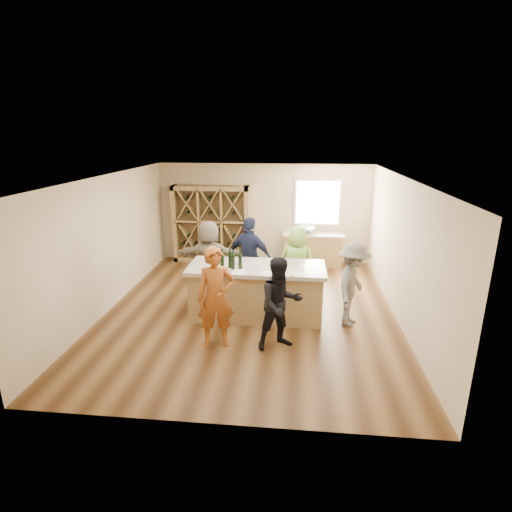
# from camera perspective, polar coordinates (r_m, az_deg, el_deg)

# --- Properties ---
(floor) EXTENTS (6.00, 7.00, 0.10)m
(floor) POSITION_cam_1_polar(r_m,az_deg,el_deg) (8.61, -0.80, -8.02)
(floor) COLOR brown
(floor) RESTS_ON ground
(ceiling) EXTENTS (6.00, 7.00, 0.10)m
(ceiling) POSITION_cam_1_polar(r_m,az_deg,el_deg) (7.82, -0.89, 11.56)
(ceiling) COLOR white
(ceiling) RESTS_ON ground
(wall_back) EXTENTS (6.00, 0.10, 2.80)m
(wall_back) POSITION_cam_1_polar(r_m,az_deg,el_deg) (11.53, 1.19, 6.13)
(wall_back) COLOR beige
(wall_back) RESTS_ON ground
(wall_front) EXTENTS (6.00, 0.10, 2.80)m
(wall_front) POSITION_cam_1_polar(r_m,az_deg,el_deg) (4.82, -5.78, -10.36)
(wall_front) COLOR beige
(wall_front) RESTS_ON ground
(wall_left) EXTENTS (0.10, 7.00, 2.80)m
(wall_left) POSITION_cam_1_polar(r_m,az_deg,el_deg) (8.97, -20.61, 1.75)
(wall_left) COLOR beige
(wall_left) RESTS_ON ground
(wall_right) EXTENTS (0.10, 7.00, 2.80)m
(wall_right) POSITION_cam_1_polar(r_m,az_deg,el_deg) (8.33, 20.49, 0.63)
(wall_right) COLOR beige
(wall_right) RESTS_ON ground
(window_frame) EXTENTS (1.30, 0.06, 1.30)m
(window_frame) POSITION_cam_1_polar(r_m,az_deg,el_deg) (11.37, 8.79, 7.57)
(window_frame) COLOR white
(window_frame) RESTS_ON wall_back
(window_pane) EXTENTS (1.18, 0.01, 1.18)m
(window_pane) POSITION_cam_1_polar(r_m,az_deg,el_deg) (11.34, 8.80, 7.54)
(window_pane) COLOR white
(window_pane) RESTS_ON wall_back
(wine_rack) EXTENTS (2.20, 0.45, 2.20)m
(wine_rack) POSITION_cam_1_polar(r_m,az_deg,el_deg) (11.54, -6.40, 4.51)
(wine_rack) COLOR #997A49
(wine_rack) RESTS_ON floor
(back_counter_base) EXTENTS (1.60, 0.58, 0.86)m
(back_counter_base) POSITION_cam_1_polar(r_m,az_deg,el_deg) (11.40, 8.05, 0.81)
(back_counter_base) COLOR #997A49
(back_counter_base) RESTS_ON floor
(back_counter_top) EXTENTS (1.70, 0.62, 0.06)m
(back_counter_top) POSITION_cam_1_polar(r_m,az_deg,el_deg) (11.28, 8.15, 3.05)
(back_counter_top) COLOR #B3A793
(back_counter_top) RESTS_ON back_counter_base
(sink) EXTENTS (0.54, 0.54, 0.19)m
(sink) POSITION_cam_1_polar(r_m,az_deg,el_deg) (11.24, 7.15, 3.69)
(sink) COLOR silver
(sink) RESTS_ON back_counter_top
(faucet) EXTENTS (0.02, 0.02, 0.30)m
(faucet) POSITION_cam_1_polar(r_m,az_deg,el_deg) (11.41, 7.15, 4.18)
(faucet) COLOR silver
(faucet) RESTS_ON back_counter_top
(tasting_counter_base) EXTENTS (2.60, 1.00, 1.00)m
(tasting_counter_base) POSITION_cam_1_polar(r_m,az_deg,el_deg) (8.15, 0.10, -5.29)
(tasting_counter_base) COLOR #997A49
(tasting_counter_base) RESTS_ON floor
(tasting_counter_top) EXTENTS (2.72, 1.12, 0.08)m
(tasting_counter_top) POSITION_cam_1_polar(r_m,az_deg,el_deg) (7.96, 0.10, -1.70)
(tasting_counter_top) COLOR #B3A793
(tasting_counter_top) RESTS_ON tasting_counter_base
(wine_bottle_a) EXTENTS (0.08, 0.08, 0.27)m
(wine_bottle_a) POSITION_cam_1_polar(r_m,az_deg,el_deg) (7.89, -5.95, -0.62)
(wine_bottle_a) COLOR black
(wine_bottle_a) RESTS_ON tasting_counter_top
(wine_bottle_b) EXTENTS (0.09, 0.09, 0.33)m
(wine_bottle_b) POSITION_cam_1_polar(r_m,az_deg,el_deg) (7.75, -4.86, -0.69)
(wine_bottle_b) COLOR black
(wine_bottle_b) RESTS_ON tasting_counter_top
(wine_bottle_c) EXTENTS (0.10, 0.10, 0.32)m
(wine_bottle_c) POSITION_cam_1_polar(r_m,az_deg,el_deg) (7.83, -3.72, -0.55)
(wine_bottle_c) COLOR black
(wine_bottle_c) RESTS_ON tasting_counter_top
(wine_bottle_d) EXTENTS (0.08, 0.08, 0.29)m
(wine_bottle_d) POSITION_cam_1_polar(r_m,az_deg,el_deg) (7.74, -3.30, -0.85)
(wine_bottle_d) COLOR black
(wine_bottle_d) RESTS_ON tasting_counter_top
(wine_bottle_e) EXTENTS (0.08, 0.08, 0.30)m
(wine_bottle_e) POSITION_cam_1_polar(r_m,az_deg,el_deg) (7.77, -2.27, -0.73)
(wine_bottle_e) COLOR black
(wine_bottle_e) RESTS_ON tasting_counter_top
(wine_glass_a) EXTENTS (0.08, 0.08, 0.18)m
(wine_glass_a) POSITION_cam_1_polar(r_m,az_deg,el_deg) (7.57, -2.71, -1.70)
(wine_glass_a) COLOR white
(wine_glass_a) RESTS_ON tasting_counter_top
(wine_glass_b) EXTENTS (0.08, 0.08, 0.20)m
(wine_glass_b) POSITION_cam_1_polar(r_m,az_deg,el_deg) (7.47, 1.72, -1.87)
(wine_glass_b) COLOR white
(wine_glass_b) RESTS_ON tasting_counter_top
(wine_glass_c) EXTENTS (0.07, 0.07, 0.16)m
(wine_glass_c) POSITION_cam_1_polar(r_m,az_deg,el_deg) (7.42, 5.27, -2.24)
(wine_glass_c) COLOR white
(wine_glass_c) RESTS_ON tasting_counter_top
(wine_glass_e) EXTENTS (0.08, 0.08, 0.16)m
(wine_glass_e) POSITION_cam_1_polar(r_m,az_deg,el_deg) (7.69, 6.85, -1.58)
(wine_glass_e) COLOR white
(wine_glass_e) RESTS_ON tasting_counter_top
(tasting_menu_a) EXTENTS (0.23, 0.29, 0.00)m
(tasting_menu_a) POSITION_cam_1_polar(r_m,az_deg,el_deg) (7.61, -2.57, -2.32)
(tasting_menu_a) COLOR white
(tasting_menu_a) RESTS_ON tasting_counter_top
(tasting_menu_b) EXTENTS (0.27, 0.33, 0.00)m
(tasting_menu_b) POSITION_cam_1_polar(r_m,az_deg,el_deg) (7.53, 1.39, -2.52)
(tasting_menu_b) COLOR white
(tasting_menu_b) RESTS_ON tasting_counter_top
(tasting_menu_c) EXTENTS (0.23, 0.31, 0.00)m
(tasting_menu_c) POSITION_cam_1_polar(r_m,az_deg,el_deg) (7.55, 6.00, -2.55)
(tasting_menu_c) COLOR white
(tasting_menu_c) RESTS_ON tasting_counter_top
(person_near_left) EXTENTS (0.77, 0.65, 1.80)m
(person_near_left) POSITION_cam_1_polar(r_m,az_deg,el_deg) (6.95, -5.76, -5.93)
(person_near_left) COLOR #994C19
(person_near_left) RESTS_ON floor
(person_near_right) EXTENTS (0.91, 0.73, 1.64)m
(person_near_right) POSITION_cam_1_polar(r_m,az_deg,el_deg) (6.89, 3.51, -6.82)
(person_near_right) COLOR black
(person_near_right) RESTS_ON floor
(person_server) EXTENTS (0.85, 1.18, 1.66)m
(person_server) POSITION_cam_1_polar(r_m,az_deg,el_deg) (7.90, 13.63, -3.99)
(person_server) COLOR slate
(person_server) RESTS_ON floor
(person_far_mid) EXTENTS (1.21, 0.90, 1.85)m
(person_far_mid) POSITION_cam_1_polar(r_m,az_deg,el_deg) (8.97, -0.85, -0.27)
(person_far_mid) COLOR #191E38
(person_far_mid) RESTS_ON floor
(person_far_right) EXTENTS (0.90, 0.67, 1.68)m
(person_far_right) POSITION_cam_1_polar(r_m,az_deg,el_deg) (8.95, 5.81, -0.97)
(person_far_right) COLOR #8CC64C
(person_far_right) RESTS_ON floor
(person_far_left) EXTENTS (1.62, 0.59, 1.75)m
(person_far_left) POSITION_cam_1_polar(r_m,az_deg,el_deg) (9.22, -6.68, -0.24)
(person_far_left) COLOR gray
(person_far_left) RESTS_ON floor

